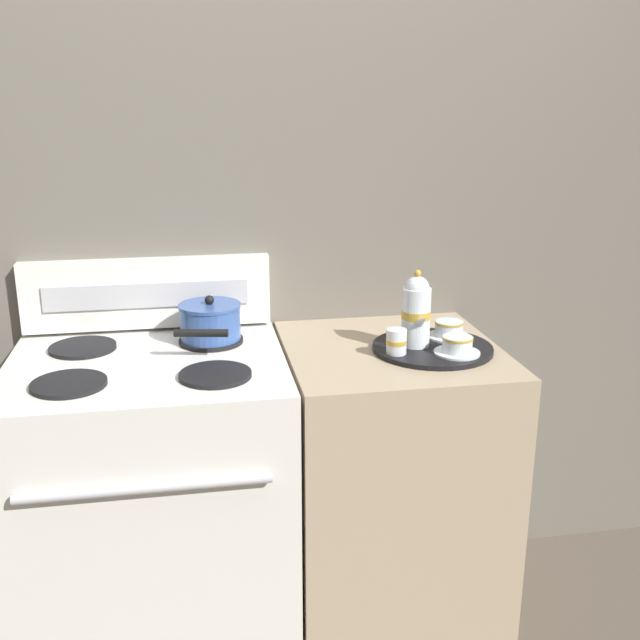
# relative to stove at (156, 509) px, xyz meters

# --- Properties ---
(ground_plane) EXTENTS (6.00, 6.00, 0.00)m
(ground_plane) POSITION_rel_stove_xyz_m (0.31, 0.00, -0.46)
(ground_plane) COLOR brown
(wall_back) EXTENTS (6.00, 0.05, 2.20)m
(wall_back) POSITION_rel_stove_xyz_m (0.31, 0.34, 0.64)
(wall_back) COLOR #666056
(wall_back) RESTS_ON ground
(stove) EXTENTS (0.76, 0.66, 0.93)m
(stove) POSITION_rel_stove_xyz_m (0.00, 0.00, 0.00)
(stove) COLOR silver
(stove) RESTS_ON ground
(control_panel) EXTENTS (0.75, 0.05, 0.22)m
(control_panel) POSITION_rel_stove_xyz_m (-0.00, 0.29, 0.58)
(control_panel) COLOR silver
(control_panel) RESTS_ON stove
(side_counter) EXTENTS (0.62, 0.64, 0.92)m
(side_counter) POSITION_rel_stove_xyz_m (0.70, 0.00, -0.00)
(side_counter) COLOR tan
(side_counter) RESTS_ON ground
(saucepan) EXTENTS (0.20, 0.27, 0.13)m
(saucepan) POSITION_rel_stove_xyz_m (0.18, 0.14, 0.52)
(saucepan) COLOR #335193
(saucepan) RESTS_ON stove
(serving_tray) EXTENTS (0.34, 0.34, 0.01)m
(serving_tray) POSITION_rel_stove_xyz_m (0.81, -0.04, 0.46)
(serving_tray) COLOR black
(serving_tray) RESTS_ON side_counter
(teapot) EXTENTS (0.08, 0.13, 0.22)m
(teapot) POSITION_rel_stove_xyz_m (0.76, -0.03, 0.57)
(teapot) COLOR silver
(teapot) RESTS_ON serving_tray
(teacup_left) EXTENTS (0.13, 0.13, 0.05)m
(teacup_left) POSITION_rel_stove_xyz_m (0.85, -0.12, 0.49)
(teacup_left) COLOR silver
(teacup_left) RESTS_ON serving_tray
(teacup_right) EXTENTS (0.13, 0.13, 0.05)m
(teacup_right) POSITION_rel_stove_xyz_m (0.88, 0.02, 0.49)
(teacup_right) COLOR silver
(teacup_right) RESTS_ON serving_tray
(creamer_jug) EXTENTS (0.06, 0.06, 0.07)m
(creamer_jug) POSITION_rel_stove_xyz_m (0.69, -0.09, 0.51)
(creamer_jug) COLOR silver
(creamer_jug) RESTS_ON serving_tray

